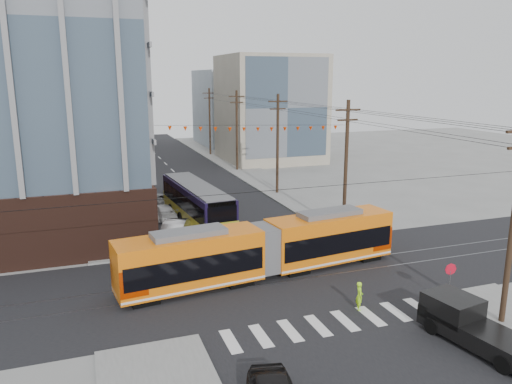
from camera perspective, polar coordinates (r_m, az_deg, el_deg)
ground at (r=30.07m, az=5.90°, el=-12.19°), size 160.00×160.00×0.00m
bg_bldg_nw_near at (r=76.76m, az=-23.60°, el=9.14°), size 18.00×16.00×18.00m
bg_bldg_ne_near at (r=77.81m, az=1.57°, el=9.50°), size 14.00×14.00×16.00m
bg_bldg_nw_far at (r=96.56m, az=-21.10°, el=10.53°), size 16.00×18.00×20.00m
bg_bldg_ne_far at (r=97.37m, az=-1.60°, el=9.62°), size 16.00×16.00×14.00m
utility_pole_far at (r=83.35m, az=-5.31°, el=7.97°), size 0.30×0.30×11.00m
streetcar at (r=32.64m, az=0.93°, el=-6.54°), size 19.31×4.99×3.69m
city_bus at (r=44.43m, az=-6.79°, el=-1.34°), size 3.88×13.03×3.64m
pickup_truck at (r=27.05m, az=24.22°, el=-14.00°), size 3.07×6.16×2.00m
parked_car_silver at (r=40.95m, az=-9.03°, el=-4.09°), size 3.57×5.38×1.68m
parked_car_white at (r=46.77m, az=-10.66°, el=-2.22°), size 2.49×4.76×1.32m
parked_car_grey at (r=51.97m, az=-11.36°, el=-0.79°), size 3.47×4.67×1.18m
pedestrian at (r=29.06m, az=11.74°, el=-11.54°), size 0.58×0.70×1.65m
stop_sign at (r=31.11m, az=21.21°, el=-9.86°), size 0.79×0.79×2.28m
jersey_barrier at (r=43.55m, az=9.04°, el=-3.70°), size 1.09×3.66×0.72m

